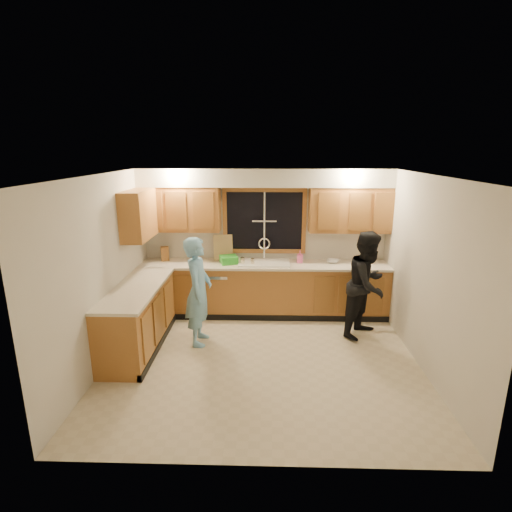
% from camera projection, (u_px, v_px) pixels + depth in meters
% --- Properties ---
extents(floor, '(4.20, 4.20, 0.00)m').
position_uv_depth(floor, '(262.00, 360.00, 5.49)').
color(floor, beige).
rests_on(floor, ground).
extents(ceiling, '(4.20, 4.20, 0.00)m').
position_uv_depth(ceiling, '(263.00, 175.00, 4.84)').
color(ceiling, silver).
extents(wall_back, '(4.20, 0.00, 4.20)m').
position_uv_depth(wall_back, '(264.00, 241.00, 6.99)').
color(wall_back, beige).
rests_on(wall_back, ground).
extents(wall_left, '(0.00, 3.80, 3.80)m').
position_uv_depth(wall_left, '(103.00, 272.00, 5.22)').
color(wall_left, beige).
rests_on(wall_left, ground).
extents(wall_right, '(0.00, 3.80, 3.80)m').
position_uv_depth(wall_right, '(427.00, 275.00, 5.10)').
color(wall_right, beige).
rests_on(wall_right, ground).
extents(base_cabinets_back, '(4.20, 0.60, 0.88)m').
position_uv_depth(base_cabinets_back, '(264.00, 290.00, 6.92)').
color(base_cabinets_back, '#AD6D32').
rests_on(base_cabinets_back, ground).
extents(base_cabinets_left, '(0.60, 1.90, 0.88)m').
position_uv_depth(base_cabinets_left, '(139.00, 318.00, 5.76)').
color(base_cabinets_left, '#AD6D32').
rests_on(base_cabinets_left, ground).
extents(countertop_back, '(4.20, 0.63, 0.04)m').
position_uv_depth(countertop_back, '(264.00, 265.00, 6.78)').
color(countertop_back, beige).
rests_on(countertop_back, base_cabinets_back).
extents(countertop_left, '(0.63, 1.90, 0.04)m').
position_uv_depth(countertop_left, '(137.00, 288.00, 5.64)').
color(countertop_left, beige).
rests_on(countertop_left, base_cabinets_left).
extents(upper_cabinets_left, '(1.35, 0.33, 0.75)m').
position_uv_depth(upper_cabinets_left, '(180.00, 209.00, 6.73)').
color(upper_cabinets_left, '#AD6D32').
rests_on(upper_cabinets_left, wall_back).
extents(upper_cabinets_right, '(1.35, 0.33, 0.75)m').
position_uv_depth(upper_cabinets_right, '(350.00, 210.00, 6.64)').
color(upper_cabinets_right, '#AD6D32').
rests_on(upper_cabinets_right, wall_back).
extents(upper_cabinets_return, '(0.33, 0.90, 0.75)m').
position_uv_depth(upper_cabinets_return, '(139.00, 215.00, 6.15)').
color(upper_cabinets_return, '#AD6D32').
rests_on(upper_cabinets_return, wall_left).
extents(soffit, '(4.20, 0.35, 0.30)m').
position_uv_depth(soffit, '(265.00, 178.00, 6.54)').
color(soffit, silver).
rests_on(soffit, wall_back).
extents(window_frame, '(1.44, 0.03, 1.14)m').
position_uv_depth(window_frame, '(264.00, 221.00, 6.89)').
color(window_frame, black).
rests_on(window_frame, wall_back).
extents(sink, '(0.86, 0.52, 0.57)m').
position_uv_depth(sink, '(264.00, 266.00, 6.81)').
color(sink, white).
rests_on(sink, countertop_back).
extents(dishwasher, '(0.60, 0.56, 0.82)m').
position_uv_depth(dishwasher, '(215.00, 291.00, 6.94)').
color(dishwasher, silver).
rests_on(dishwasher, floor).
extents(stove, '(0.58, 0.75, 0.90)m').
position_uv_depth(stove, '(125.00, 336.00, 5.21)').
color(stove, silver).
rests_on(stove, floor).
extents(man, '(0.39, 0.59, 1.61)m').
position_uv_depth(man, '(198.00, 291.00, 5.80)').
color(man, '#76B6E0').
rests_on(man, floor).
extents(woman, '(0.99, 1.01, 1.64)m').
position_uv_depth(woman, '(367.00, 284.00, 6.05)').
color(woman, black).
rests_on(woman, floor).
extents(knife_block, '(0.16, 0.15, 0.24)m').
position_uv_depth(knife_block, '(165.00, 254.00, 6.95)').
color(knife_block, '#9B622A').
rests_on(knife_block, countertop_back).
extents(cutting_board, '(0.35, 0.18, 0.44)m').
position_uv_depth(cutting_board, '(223.00, 247.00, 6.97)').
color(cutting_board, tan).
rests_on(cutting_board, countertop_back).
extents(dish_crate, '(0.34, 0.33, 0.13)m').
position_uv_depth(dish_crate, '(229.00, 260.00, 6.78)').
color(dish_crate, green).
rests_on(dish_crate, countertop_back).
extents(soap_bottle, '(0.10, 0.10, 0.21)m').
position_uv_depth(soap_bottle, '(300.00, 257.00, 6.81)').
color(soap_bottle, pink).
rests_on(soap_bottle, countertop_back).
extents(bowl, '(0.27, 0.27, 0.05)m').
position_uv_depth(bowl, '(333.00, 261.00, 6.82)').
color(bowl, silver).
rests_on(bowl, countertop_back).
extents(can_left, '(0.07, 0.07, 0.13)m').
position_uv_depth(can_left, '(242.00, 261.00, 6.71)').
color(can_left, beige).
rests_on(can_left, countertop_back).
extents(can_right, '(0.06, 0.06, 0.11)m').
position_uv_depth(can_right, '(253.00, 262.00, 6.69)').
color(can_right, beige).
rests_on(can_right, countertop_back).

